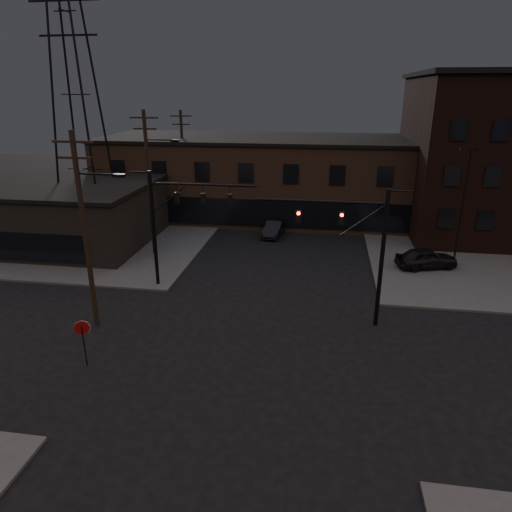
{
  "coord_description": "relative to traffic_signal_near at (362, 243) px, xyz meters",
  "views": [
    {
      "loc": [
        3.25,
        -19.84,
        12.86
      ],
      "look_at": [
        -0.69,
        5.49,
        3.5
      ],
      "focal_mm": 32.0,
      "sensor_mm": 36.0,
      "label": 1
    }
  ],
  "objects": [
    {
      "name": "utility_pole_mid",
      "position": [
        -15.79,
        9.5,
        1.19
      ],
      "size": [
        3.7,
        0.28,
        11.5
      ],
      "color": "black",
      "rests_on": "ground"
    },
    {
      "name": "parked_car_lot_a",
      "position": [
        5.66,
        9.48,
        -4.01
      ],
      "size": [
        4.88,
        3.08,
        1.55
      ],
      "primitive_type": "imported",
      "rotation": [
        0.0,
        0.0,
        1.87
      ],
      "color": "black",
      "rests_on": "sidewalk_ne"
    },
    {
      "name": "stop_sign",
      "position": [
        -13.36,
        -6.49,
        -3.09
      ],
      "size": [
        0.72,
        0.33,
        2.48
      ],
      "color": "black",
      "rests_on": "ground"
    },
    {
      "name": "lot_light_a",
      "position": [
        7.64,
        9.5,
        0.58
      ],
      "size": [
        1.5,
        0.28,
        9.14
      ],
      "color": "black",
      "rests_on": "ground"
    },
    {
      "name": "traffic_signal_far",
      "position": [
        -12.07,
        3.5,
        0.08
      ],
      "size": [
        7.12,
        0.24,
        8.0
      ],
      "color": "black",
      "rests_on": "ground"
    },
    {
      "name": "building_left",
      "position": [
        -25.36,
        11.5,
        -2.43
      ],
      "size": [
        16.0,
        12.0,
        5.0
      ],
      "primitive_type": "cube",
      "color": "black",
      "rests_on": "ground"
    },
    {
      "name": "parked_car_lot_b",
      "position": [
        10.6,
        17.6,
        -4.13
      ],
      "size": [
        4.59,
        2.01,
        1.31
      ],
      "primitive_type": "imported",
      "rotation": [
        0.0,
        0.0,
        1.53
      ],
      "color": "#A6A5A7",
      "rests_on": "sidewalk_ne"
    },
    {
      "name": "traffic_signal_near",
      "position": [
        0.0,
        0.0,
        0.0
      ],
      "size": [
        7.12,
        0.24,
        8.0
      ],
      "color": "black",
      "rests_on": "ground"
    },
    {
      "name": "ground",
      "position": [
        -5.36,
        -4.5,
        -4.93
      ],
      "size": [
        140.0,
        140.0,
        0.0
      ],
      "primitive_type": "plane",
      "color": "black",
      "rests_on": "ground"
    },
    {
      "name": "building_row",
      "position": [
        -5.36,
        23.5,
        -0.93
      ],
      "size": [
        40.0,
        12.0,
        8.0
      ],
      "primitive_type": "cube",
      "color": "brown",
      "rests_on": "ground"
    },
    {
      "name": "transmission_tower",
      "position": [
        -23.36,
        13.5,
        7.57
      ],
      "size": [
        7.0,
        7.0,
        25.0
      ],
      "primitive_type": null,
      "color": "black",
      "rests_on": "ground"
    },
    {
      "name": "utility_pole_near",
      "position": [
        -14.79,
        -2.5,
        0.94
      ],
      "size": [
        3.7,
        0.28,
        11.0
      ],
      "color": "black",
      "rests_on": "ground"
    },
    {
      "name": "car_crossing",
      "position": [
        -6.7,
        16.23,
        -4.24
      ],
      "size": [
        1.93,
        4.34,
        1.39
      ],
      "primitive_type": "imported",
      "rotation": [
        0.0,
        0.0,
        -0.11
      ],
      "color": "black",
      "rests_on": "ground"
    },
    {
      "name": "utility_pole_far",
      "position": [
        -16.86,
        21.5,
        0.85
      ],
      "size": [
        2.2,
        0.28,
        11.0
      ],
      "color": "black",
      "rests_on": "ground"
    },
    {
      "name": "sidewalk_nw",
      "position": [
        -27.36,
        17.5,
        -4.86
      ],
      "size": [
        30.0,
        30.0,
        0.15
      ],
      "primitive_type": "cube",
      "color": "#474744",
      "rests_on": "ground"
    }
  ]
}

